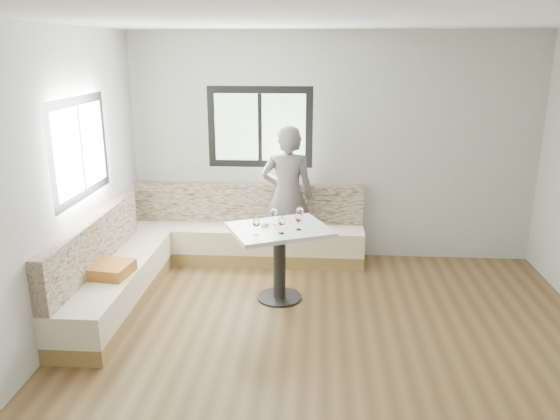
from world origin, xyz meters
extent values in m
cube|color=brown|center=(0.00, 0.00, 0.00)|extent=(5.00, 5.00, 0.01)
cube|color=white|center=(0.00, 0.00, 2.80)|extent=(5.00, 5.00, 0.01)
cube|color=#B7B7B2|center=(0.00, 2.50, 1.40)|extent=(5.00, 0.01, 2.80)
cube|color=#B7B7B2|center=(0.00, -2.50, 1.40)|extent=(5.00, 0.01, 2.80)
cube|color=#B7B7B2|center=(-2.50, 0.00, 1.40)|extent=(0.01, 5.00, 2.80)
cube|color=black|center=(-0.90, 2.49, 1.65)|extent=(1.30, 0.02, 1.00)
cube|color=black|center=(-2.49, 0.90, 1.65)|extent=(0.02, 1.30, 1.00)
cube|color=#9B7846|center=(-1.05, 2.23, 0.08)|extent=(2.90, 0.55, 0.16)
cube|color=#F6E9CA|center=(-1.05, 2.23, 0.30)|extent=(2.90, 0.55, 0.29)
cube|color=beige|center=(-1.05, 2.43, 0.70)|extent=(2.90, 0.14, 0.50)
cube|color=#9B7846|center=(-2.23, 0.82, 0.08)|extent=(0.55, 2.25, 0.16)
cube|color=#F6E9CA|center=(-2.23, 0.82, 0.30)|extent=(0.55, 2.25, 0.29)
cube|color=beige|center=(-2.43, 0.82, 0.70)|extent=(0.14, 2.25, 0.50)
cube|color=#BA8421|center=(-2.19, 0.62, 0.51)|extent=(0.43, 0.43, 0.12)
cylinder|color=black|center=(-0.56, 1.15, 0.01)|extent=(0.48, 0.48, 0.02)
cylinder|color=black|center=(-0.56, 1.15, 0.38)|extent=(0.13, 0.13, 0.76)
cube|color=white|center=(-0.56, 1.15, 0.78)|extent=(1.20, 1.09, 0.04)
imported|color=#615B5A|center=(-0.54, 2.14, 0.87)|extent=(0.64, 0.43, 1.74)
cylinder|color=white|center=(-0.72, 1.21, 0.82)|extent=(0.09, 0.09, 0.03)
sphere|color=black|center=(-0.71, 1.22, 0.83)|extent=(0.02, 0.02, 0.02)
sphere|color=black|center=(-0.73, 1.21, 0.83)|extent=(0.02, 0.02, 0.02)
sphere|color=black|center=(-0.72, 1.20, 0.83)|extent=(0.02, 0.02, 0.02)
cylinder|color=white|center=(-0.78, 0.92, 0.80)|extent=(0.06, 0.06, 0.01)
cylinder|color=white|center=(-0.78, 0.92, 0.85)|extent=(0.01, 0.01, 0.08)
ellipsoid|color=white|center=(-0.78, 0.92, 0.93)|extent=(0.08, 0.08, 0.09)
cylinder|color=#4C0216|center=(-0.78, 0.92, 0.91)|extent=(0.05, 0.05, 0.02)
cylinder|color=white|center=(-0.53, 0.96, 0.80)|extent=(0.06, 0.06, 0.01)
cylinder|color=white|center=(-0.53, 0.96, 0.85)|extent=(0.01, 0.01, 0.08)
ellipsoid|color=white|center=(-0.53, 0.96, 0.93)|extent=(0.08, 0.08, 0.09)
cylinder|color=#4C0216|center=(-0.53, 0.96, 0.91)|extent=(0.05, 0.05, 0.02)
cylinder|color=white|center=(-0.36, 1.09, 0.80)|extent=(0.06, 0.06, 0.01)
cylinder|color=white|center=(-0.36, 1.09, 0.85)|extent=(0.01, 0.01, 0.08)
ellipsoid|color=white|center=(-0.36, 1.09, 0.93)|extent=(0.08, 0.08, 0.09)
cylinder|color=#4C0216|center=(-0.36, 1.09, 0.91)|extent=(0.05, 0.05, 0.02)
cylinder|color=white|center=(-0.63, 1.28, 0.80)|extent=(0.06, 0.06, 0.01)
cylinder|color=white|center=(-0.63, 1.28, 0.85)|extent=(0.01, 0.01, 0.08)
ellipsoid|color=white|center=(-0.63, 1.28, 0.93)|extent=(0.08, 0.08, 0.09)
cylinder|color=#4C0216|center=(-0.63, 1.28, 0.91)|extent=(0.05, 0.05, 0.02)
cylinder|color=white|center=(-0.36, 1.34, 0.80)|extent=(0.06, 0.06, 0.01)
cylinder|color=white|center=(-0.36, 1.34, 0.85)|extent=(0.01, 0.01, 0.08)
ellipsoid|color=white|center=(-0.36, 1.34, 0.93)|extent=(0.08, 0.08, 0.09)
cylinder|color=#4C0216|center=(-0.36, 1.34, 0.91)|extent=(0.05, 0.05, 0.02)
camera|label=1|loc=(-0.18, -4.20, 2.59)|focal=35.00mm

